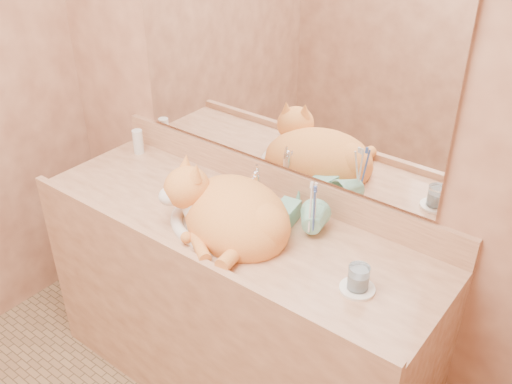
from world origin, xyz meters
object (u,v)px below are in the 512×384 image
Objects in this scene: sink_basin at (227,209)px; water_glass at (359,277)px; vanity_counter at (234,309)px; soap_dispenser at (280,210)px; toothbrush_cup at (311,228)px; cat at (228,210)px.

water_glass is at bearing 5.20° from sink_basin.
sink_basin reaches higher than vanity_counter.
sink_basin is 2.75× the size of soap_dispenser.
soap_dispenser is (0.17, 0.10, 0.01)m from sink_basin.
soap_dispenser is 0.40m from water_glass.
soap_dispenser is at bearing -176.24° from toothbrush_cup.
water_glass is at bearing 20.21° from cat.
vanity_counter is at bearing -163.91° from toothbrush_cup.
toothbrush_cup is (0.29, 0.10, -0.02)m from sink_basin.
toothbrush_cup is (0.27, 0.12, -0.03)m from cat.
toothbrush_cup is at bearing 27.49° from sink_basin.
water_glass is (0.55, -0.05, 0.47)m from vanity_counter.
vanity_counter is 0.49m from sink_basin.
sink_basin is 0.95× the size of cat.
vanity_counter is at bearing -164.50° from soap_dispenser.
soap_dispenser is (0.16, 0.08, 0.51)m from vanity_counter.
sink_basin is at bearing 160.55° from cat.
soap_dispenser is (0.15, 0.11, -0.00)m from cat.
sink_basin is 0.31m from toothbrush_cup.
toothbrush_cup is at bearing 153.03° from water_glass.
cat is (0.02, -0.04, 0.51)m from vanity_counter.
soap_dispenser is at bearing 37.77° from sink_basin.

